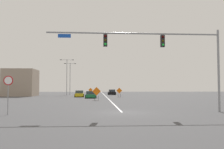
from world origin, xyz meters
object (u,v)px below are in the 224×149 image
traffic_signal_assembly (161,48)px  construction_sign_left_lane (97,92)px  street_lamp_far_right (70,76)px  car_yellow_mid (79,94)px  stop_sign (8,87)px  construction_sign_median_near (91,91)px  car_black_distant (112,92)px  car_green_approaching (91,95)px  construction_sign_left_shoulder (119,91)px  street_lamp_mid_left (67,74)px

traffic_signal_assembly → construction_sign_left_lane: 20.44m
street_lamp_far_right → car_yellow_mid: street_lamp_far_right is taller
stop_sign → construction_sign_median_near: stop_sign is taller
stop_sign → car_black_distant: stop_sign is taller
street_lamp_far_right → car_black_distant: 12.24m
construction_sign_left_lane → street_lamp_far_right: bearing=104.8°
traffic_signal_assembly → car_green_approaching: traffic_signal_assembly is taller
car_green_approaching → car_yellow_mid: (-2.54, 5.42, 0.04)m
construction_sign_left_shoulder → car_black_distant: size_ratio=0.46×
street_lamp_far_right → car_black_distant: street_lamp_far_right is taller
street_lamp_mid_left → construction_sign_left_lane: (7.79, -24.87, -4.14)m
traffic_signal_assembly → car_yellow_mid: bearing=106.0°
construction_sign_left_lane → car_green_approaching: size_ratio=0.53×
street_lamp_mid_left → construction_sign_left_shoulder: size_ratio=4.74×
street_lamp_mid_left → car_black_distant: street_lamp_mid_left is taller
street_lamp_far_right → car_yellow_mid: 14.87m
car_yellow_mid → street_lamp_mid_left: bearing=109.6°
street_lamp_mid_left → construction_sign_median_near: (6.33, -2.79, -4.28)m
traffic_signal_assembly → street_lamp_mid_left: size_ratio=1.62×
construction_sign_median_near → construction_sign_left_lane: size_ratio=0.89×
construction_sign_median_near → car_green_approaching: (0.32, -14.19, -0.62)m
car_green_approaching → construction_sign_left_lane: bearing=-81.8°
street_lamp_mid_left → car_yellow_mid: street_lamp_mid_left is taller
street_lamp_far_right → car_yellow_mid: size_ratio=2.10×
construction_sign_left_shoulder → car_yellow_mid: 8.69m
stop_sign → construction_sign_left_lane: size_ratio=1.43×
street_lamp_far_right → car_yellow_mid: bearing=-75.8°
traffic_signal_assembly → construction_sign_median_near: traffic_signal_assembly is taller
construction_sign_left_lane → construction_sign_left_shoulder: bearing=68.5°
traffic_signal_assembly → street_lamp_far_right: street_lamp_far_right is taller
construction_sign_left_lane → car_yellow_mid: construction_sign_left_lane is taller
construction_sign_left_shoulder → car_yellow_mid: construction_sign_left_shoulder is taller
car_black_distant → car_yellow_mid: bearing=-120.6°
construction_sign_median_near → construction_sign_left_lane: (1.46, -22.08, 0.14)m
stop_sign → car_black_distant: 48.43m
construction_sign_left_shoulder → car_green_approaching: construction_sign_left_shoulder is taller
car_black_distant → construction_sign_median_near: bearing=-140.9°
construction_sign_left_lane → traffic_signal_assembly: bearing=-73.6°
construction_sign_left_lane → car_black_distant: (4.24, 26.72, -0.71)m
traffic_signal_assembly → construction_sign_left_lane: bearing=106.4°
car_yellow_mid → construction_sign_left_lane: bearing=-74.5°
car_yellow_mid → street_lamp_far_right: bearing=104.2°
street_lamp_mid_left → stop_sign: bearing=-89.1°
stop_sign → construction_sign_median_near: bearing=82.5°
street_lamp_far_right → construction_sign_median_near: 8.50m
street_lamp_far_right → construction_sign_left_lane: street_lamp_far_right is taller
construction_sign_left_lane → car_yellow_mid: size_ratio=0.53×
stop_sign → construction_sign_median_near: 42.80m
car_green_approaching → car_yellow_mid: 5.99m
car_yellow_mid → stop_sign: bearing=-95.8°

